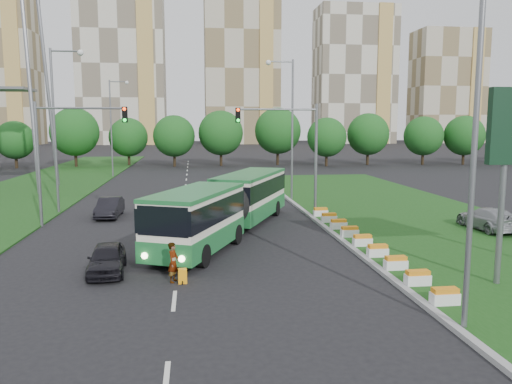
{
  "coord_description": "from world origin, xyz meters",
  "views": [
    {
      "loc": [
        -2.23,
        -24.25,
        6.56
      ],
      "look_at": [
        1.48,
        4.77,
        2.6
      ],
      "focal_mm": 35.0,
      "sensor_mm": 36.0,
      "label": 1
    }
  ],
  "objects": [
    {
      "name": "flower_planters",
      "position": [
        6.7,
        0.8,
        0.45
      ],
      "size": [
        1.1,
        18.1,
        0.6
      ],
      "primitive_type": null,
      "color": "white",
      "rests_on": "grass_median"
    },
    {
      "name": "shopping_trolley",
      "position": [
        -2.72,
        -3.93,
        0.3
      ],
      "size": [
        0.36,
        0.38,
        0.61
      ],
      "rotation": [
        0.0,
        0.0,
        0.08
      ],
      "color": "#FF9E0D",
      "rests_on": "ground"
    },
    {
      "name": "apartment_tower_east",
      "position": [
        55.0,
        150.0,
        23.5
      ],
      "size": [
        27.0,
        15.0,
        47.0
      ],
      "primitive_type": "cube",
      "color": "beige",
      "rests_on": "ground"
    },
    {
      "name": "left_verge",
      "position": [
        -18.0,
        25.0,
        0.05
      ],
      "size": [
        12.0,
        110.0,
        0.1
      ],
      "primitive_type": "cube",
      "color": "#184714",
      "rests_on": "ground"
    },
    {
      "name": "tree_line",
      "position": [
        10.0,
        55.0,
        4.5
      ],
      "size": [
        120.0,
        8.0,
        9.0
      ],
      "primitive_type": null,
      "color": "#134A19",
      "rests_on": "ground"
    },
    {
      "name": "median_kerb",
      "position": [
        6.05,
        8.0,
        0.09
      ],
      "size": [
        0.3,
        60.0,
        0.18
      ],
      "primitive_type": "cube",
      "color": "#959595",
      "rests_on": "ground"
    },
    {
      "name": "grass_median",
      "position": [
        13.0,
        8.0,
        0.07
      ],
      "size": [
        14.0,
        60.0,
        0.15
      ],
      "primitive_type": "cube",
      "color": "#184714",
      "rests_on": "ground"
    },
    {
      "name": "apartment_tower_cwest",
      "position": [
        -25.0,
        150.0,
        26.0
      ],
      "size": [
        28.0,
        15.0,
        52.0
      ],
      "primitive_type": "cube",
      "color": "beige",
      "rests_on": "ground"
    },
    {
      "name": "traffic_mast_median",
      "position": [
        4.78,
        10.0,
        5.35
      ],
      "size": [
        5.76,
        0.32,
        8.0
      ],
      "color": "slate",
      "rests_on": "ground"
    },
    {
      "name": "traffic_mast_left",
      "position": [
        -10.38,
        9.0,
        5.35
      ],
      "size": [
        5.76,
        0.32,
        8.0
      ],
      "color": "slate",
      "rests_on": "ground"
    },
    {
      "name": "car_left_near",
      "position": [
        -6.08,
        -2.02,
        0.66
      ],
      "size": [
        1.83,
        3.96,
        1.31
      ],
      "primitive_type": "imported",
      "rotation": [
        0.0,
        0.0,
        0.07
      ],
      "color": "black",
      "rests_on": "ground"
    },
    {
      "name": "car_median",
      "position": [
        15.73,
        3.8,
        0.84
      ],
      "size": [
        2.09,
        4.83,
        1.38
      ],
      "primitive_type": "imported",
      "rotation": [
        0.0,
        0.0,
        3.17
      ],
      "color": "#96989F",
      "rests_on": "grass_median"
    },
    {
      "name": "lane_markings",
      "position": [
        -3.0,
        20.0,
        0.0
      ],
      "size": [
        0.2,
        100.0,
        0.01
      ],
      "primitive_type": null,
      "color": "silver",
      "rests_on": "ground"
    },
    {
      "name": "car_left_far",
      "position": [
        -8.16,
        11.88,
        0.7
      ],
      "size": [
        1.58,
        4.26,
        1.39
      ],
      "primitive_type": "imported",
      "rotation": [
        0.0,
        0.0,
        -0.03
      ],
      "color": "black",
      "rests_on": "ground"
    },
    {
      "name": "street_lamps",
      "position": [
        -3.0,
        10.0,
        6.0
      ],
      "size": [
        36.0,
        60.0,
        12.0
      ],
      "primitive_type": null,
      "color": "slate",
      "rests_on": "ground"
    },
    {
      "name": "articulated_bus",
      "position": [
        -0.38,
        5.4,
        1.76
      ],
      "size": [
        2.72,
        17.47,
        2.88
      ],
      "rotation": [
        0.0,
        0.0,
        -0.41
      ],
      "color": "silver",
      "rests_on": "ground"
    },
    {
      "name": "apartment_tower_ceast",
      "position": [
        15.0,
        150.0,
        25.0
      ],
      "size": [
        25.0,
        15.0,
        50.0
      ],
      "primitive_type": "cube",
      "color": "#BCB397",
      "rests_on": "ground"
    },
    {
      "name": "ground",
      "position": [
        0.0,
        0.0,
        0.0
      ],
      "size": [
        360.0,
        360.0,
        0.0
      ],
      "primitive_type": "plane",
      "color": "black",
      "rests_on": "ground"
    },
    {
      "name": "midrise_east",
      "position": [
        90.0,
        150.0,
        20.0
      ],
      "size": [
        24.0,
        14.0,
        40.0
      ],
      "primitive_type": "cube",
      "color": "#BCB397",
      "rests_on": "ground"
    },
    {
      "name": "pedestrian",
      "position": [
        -3.1,
        -3.71,
        0.85
      ],
      "size": [
        0.6,
        0.72,
        1.7
      ],
      "primitive_type": "imported",
      "rotation": [
        0.0,
        0.0,
        1.2
      ],
      "color": "gray",
      "rests_on": "ground"
    }
  ]
}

